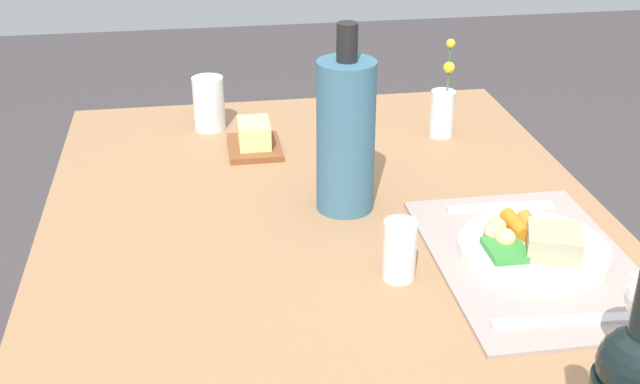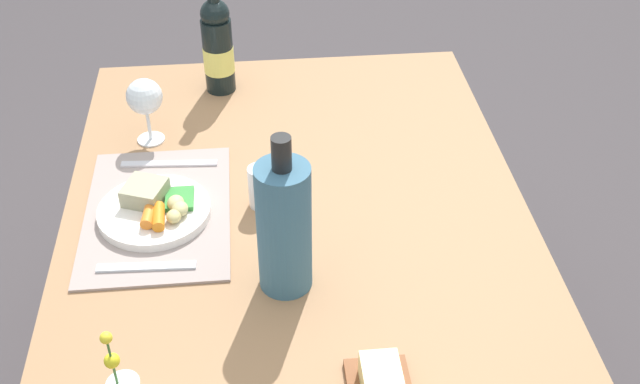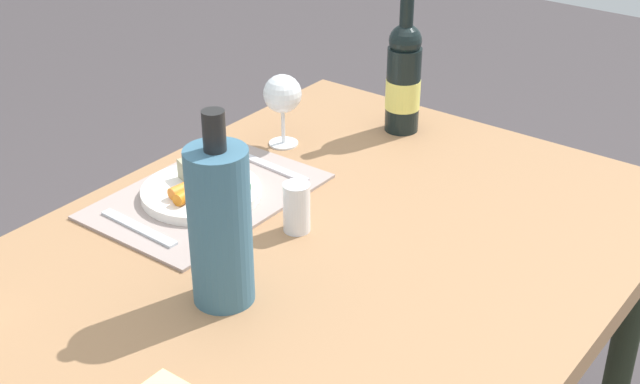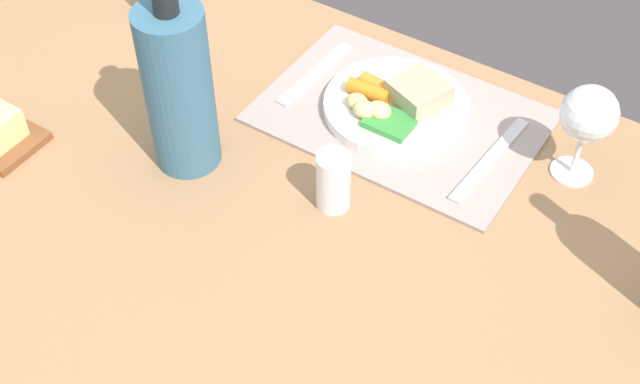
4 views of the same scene
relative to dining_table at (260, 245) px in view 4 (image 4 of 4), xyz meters
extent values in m
cube|color=#9C704A|center=(0.00, 0.00, 0.05)|extent=(1.37, 0.93, 0.04)
cylinder|color=#262C1E|center=(0.60, -0.39, -0.31)|extent=(0.06, 0.06, 0.67)
cube|color=gray|center=(-0.07, -0.28, 0.07)|extent=(0.42, 0.29, 0.01)
cylinder|color=white|center=(-0.06, -0.28, 0.09)|extent=(0.22, 0.22, 0.02)
cube|color=tan|center=(-0.09, -0.30, 0.11)|extent=(0.10, 0.10, 0.04)
cylinder|color=orange|center=(-0.03, -0.29, 0.11)|extent=(0.07, 0.03, 0.02)
cylinder|color=orange|center=(-0.02, -0.27, 0.11)|extent=(0.07, 0.03, 0.02)
ellipsoid|color=#C8BE7A|center=(-0.05, -0.24, 0.11)|extent=(0.04, 0.03, 0.03)
ellipsoid|color=#C6BB79|center=(-0.04, -0.23, 0.11)|extent=(0.04, 0.03, 0.03)
ellipsoid|color=tan|center=(-0.01, -0.24, 0.11)|extent=(0.03, 0.03, 0.02)
cube|color=#358A37|center=(-0.08, -0.23, 0.10)|extent=(0.07, 0.06, 0.01)
cube|color=silver|center=(-0.23, -0.26, 0.08)|extent=(0.03, 0.21, 0.00)
cube|color=silver|center=(0.09, -0.29, 0.08)|extent=(0.03, 0.18, 0.00)
cylinder|color=#38647D|center=(0.15, -0.03, 0.20)|extent=(0.09, 0.09, 0.25)
cylinder|color=white|center=(-0.08, -0.07, 0.12)|extent=(0.05, 0.05, 0.09)
cylinder|color=white|center=(-0.34, -0.31, 0.07)|extent=(0.06, 0.06, 0.00)
cylinder|color=white|center=(-0.34, -0.31, 0.11)|extent=(0.01, 0.01, 0.07)
sphere|color=white|center=(-0.34, -0.31, 0.18)|extent=(0.08, 0.08, 0.08)
camera|label=1|loc=(-1.04, 0.19, 0.70)|focal=45.46mm
camera|label=2|loc=(1.16, -0.07, 1.07)|focal=44.06mm
camera|label=3|loc=(0.94, 0.75, 0.86)|focal=49.08mm
camera|label=4|loc=(-0.50, 0.61, 0.95)|focal=47.68mm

